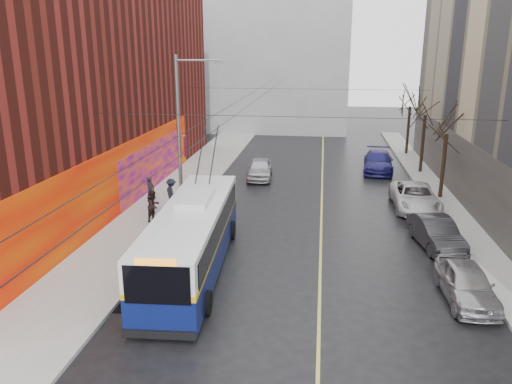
% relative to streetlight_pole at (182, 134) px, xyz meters
% --- Properties ---
extents(ground, '(140.00, 140.00, 0.00)m').
position_rel_streetlight_pole_xyz_m(ground, '(6.14, -10.00, -4.85)').
color(ground, black).
rests_on(ground, ground).
extents(sidewalk_left, '(4.00, 60.00, 0.15)m').
position_rel_streetlight_pole_xyz_m(sidewalk_left, '(-1.86, 2.00, -4.77)').
color(sidewalk_left, gray).
rests_on(sidewalk_left, ground).
extents(sidewalk_right, '(2.00, 60.00, 0.15)m').
position_rel_streetlight_pole_xyz_m(sidewalk_right, '(15.14, 2.00, -4.77)').
color(sidewalk_right, gray).
rests_on(sidewalk_right, ground).
extents(lane_line, '(0.12, 50.00, 0.01)m').
position_rel_streetlight_pole_xyz_m(lane_line, '(7.64, 4.00, -4.84)').
color(lane_line, '#BFB74C').
rests_on(lane_line, ground).
extents(building_left, '(12.11, 36.00, 14.00)m').
position_rel_streetlight_pole_xyz_m(building_left, '(-9.85, 3.99, 2.14)').
color(building_left, '#4F160F').
rests_on(building_left, ground).
extents(building_far, '(20.50, 12.10, 18.00)m').
position_rel_streetlight_pole_xyz_m(building_far, '(0.14, 34.99, 4.17)').
color(building_far, gray).
rests_on(building_far, ground).
extents(streetlight_pole, '(2.65, 0.60, 9.00)m').
position_rel_streetlight_pole_xyz_m(streetlight_pole, '(0.00, 0.00, 0.00)').
color(streetlight_pole, slate).
rests_on(streetlight_pole, ground).
extents(catenary_wires, '(18.00, 60.00, 0.22)m').
position_rel_streetlight_pole_xyz_m(catenary_wires, '(3.60, 4.77, 1.40)').
color(catenary_wires, black).
extents(tree_near, '(3.20, 3.20, 6.40)m').
position_rel_streetlight_pole_xyz_m(tree_near, '(15.14, 6.00, 0.13)').
color(tree_near, black).
rests_on(tree_near, ground).
extents(tree_mid, '(3.20, 3.20, 6.68)m').
position_rel_streetlight_pole_xyz_m(tree_mid, '(15.14, 13.00, 0.41)').
color(tree_mid, black).
rests_on(tree_mid, ground).
extents(tree_far, '(3.20, 3.20, 6.57)m').
position_rel_streetlight_pole_xyz_m(tree_far, '(15.14, 20.00, 0.30)').
color(tree_far, black).
rests_on(tree_far, ground).
extents(puddle, '(2.48, 2.64, 0.01)m').
position_rel_streetlight_pole_xyz_m(puddle, '(0.48, -9.21, -4.84)').
color(puddle, black).
rests_on(puddle, ground).
extents(pigeons_flying, '(3.87, 2.61, 2.23)m').
position_rel_streetlight_pole_xyz_m(pigeons_flying, '(3.35, -0.44, 2.21)').
color(pigeons_flying, slate).
extents(trolleybus, '(3.22, 11.70, 5.49)m').
position_rel_streetlight_pole_xyz_m(trolleybus, '(2.17, -6.48, -3.32)').
color(trolleybus, '#0A134C').
rests_on(trolleybus, ground).
extents(parked_car_a, '(1.83, 4.25, 1.43)m').
position_rel_streetlight_pole_xyz_m(parked_car_a, '(13.14, -7.79, -4.13)').
color(parked_car_a, '#A2A1A6').
rests_on(parked_car_a, ground).
extents(parked_car_b, '(2.23, 4.59, 1.45)m').
position_rel_streetlight_pole_xyz_m(parked_car_b, '(13.13, -2.40, -4.12)').
color(parked_car_b, '#262629').
rests_on(parked_car_b, ground).
extents(parked_car_c, '(2.52, 5.42, 1.50)m').
position_rel_streetlight_pole_xyz_m(parked_car_c, '(13.14, 3.64, -4.10)').
color(parked_car_c, silver).
rests_on(parked_car_c, ground).
extents(parked_car_d, '(2.66, 5.60, 1.58)m').
position_rel_streetlight_pole_xyz_m(parked_car_d, '(11.94, 13.18, -4.06)').
color(parked_car_d, navy).
rests_on(parked_car_d, ground).
extents(following_car, '(2.00, 4.46, 1.49)m').
position_rel_streetlight_pole_xyz_m(following_car, '(3.03, 9.75, -4.10)').
color(following_car, '#B8B8BD').
rests_on(following_car, ground).
extents(pedestrian_a, '(0.58, 0.74, 1.80)m').
position_rel_streetlight_pole_xyz_m(pedestrian_a, '(-2.53, 1.62, -3.80)').
color(pedestrian_a, black).
rests_on(pedestrian_a, sidewalk_left).
extents(pedestrian_b, '(0.92, 1.03, 1.75)m').
position_rel_streetlight_pole_xyz_m(pedestrian_b, '(-1.46, -0.94, -3.82)').
color(pedestrian_b, black).
rests_on(pedestrian_b, sidewalk_left).
extents(pedestrian_c, '(1.20, 1.25, 1.71)m').
position_rel_streetlight_pole_xyz_m(pedestrian_c, '(-1.30, 1.79, -3.84)').
color(pedestrian_c, black).
rests_on(pedestrian_c, sidewalk_left).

